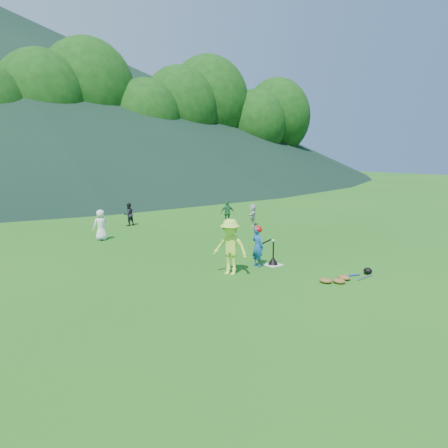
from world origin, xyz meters
name	(u,v)px	position (x,y,z in m)	size (l,w,h in m)	color
ground	(273,265)	(0.00, 0.00, 0.00)	(120.00, 120.00, 0.00)	#1C5D15
home_plate	(273,265)	(0.00, 0.00, 0.01)	(0.45, 0.45, 0.02)	silver
baseball	(273,240)	(0.00, 0.00, 0.74)	(0.08, 0.08, 0.08)	white
batter_child	(258,247)	(-0.47, 0.15, 0.59)	(0.43, 0.28, 1.18)	#16519C
adult_coach	(230,247)	(-1.63, -0.08, 0.76)	(0.98, 0.57, 1.52)	#B6E944
fielder_a	(101,225)	(-2.81, 6.59, 0.59)	(0.57, 0.37, 1.17)	white
fielder_b	(129,214)	(-0.58, 9.20, 0.52)	(0.51, 0.40, 1.05)	black
fielder_c	(227,213)	(3.30, 6.87, 0.55)	(0.65, 0.27, 1.10)	#227340
fielder_d	(253,215)	(4.05, 5.92, 0.50)	(0.92, 0.29, 0.99)	silver
batting_tee	(273,261)	(0.00, 0.00, 0.13)	(0.30, 0.30, 0.68)	black
batter_gear	(259,230)	(-0.45, 0.15, 1.07)	(0.71, 0.30, 0.54)	red
equipment_pile	(345,278)	(0.48, -2.24, 0.07)	(1.80, 0.56, 0.19)	olive
outfield_fence	(42,186)	(0.00, 28.00, 0.70)	(70.07, 0.08, 1.33)	gray
tree_line	(23,98)	(0.20, 33.83, 8.21)	(70.04, 11.40, 14.82)	#382314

